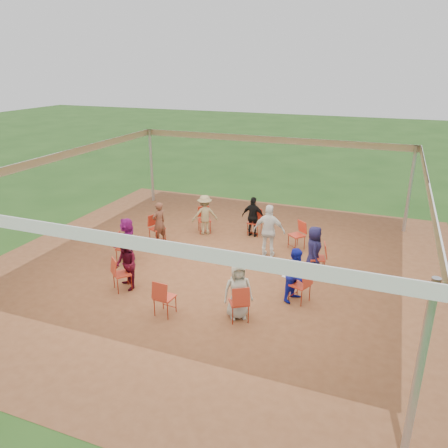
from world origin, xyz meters
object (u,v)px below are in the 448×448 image
(chair_7, at_px, (122,274))
(person_seated_1, at_px, (314,250))
(chair_6, at_px, (124,248))
(person_seated_5, at_px, (127,240))
(chair_1, at_px, (318,258))
(cable_coil, at_px, (256,263))
(person_seated_7, at_px, (238,290))
(laptop, at_px, (291,274))
(chair_9, at_px, (239,302))
(person_seated_4, at_px, (159,223))
(chair_2, at_px, (297,235))
(chair_5, at_px, (157,229))
(standing_person, at_px, (269,231))
(person_seated_3, at_px, (205,215))
(chair_0, at_px, (300,285))
(chair_4, at_px, (204,220))
(person_seated_6, at_px, (126,265))
(chair_3, at_px, (254,222))
(person_seated_0, at_px, (296,275))
(chair_8, at_px, (165,297))
(person_seated_2, at_px, (253,217))

(chair_7, relative_size, person_seated_1, 0.66)
(chair_6, distance_m, person_seated_5, 0.27)
(chair_1, height_order, cable_coil, chair_1)
(person_seated_7, distance_m, laptop, 1.61)
(chair_7, bearing_deg, chair_9, 36.00)
(person_seated_4, distance_m, person_seated_7, 5.09)
(chair_2, bearing_deg, chair_9, 126.00)
(chair_5, height_order, standing_person, standing_person)
(person_seated_3, height_order, person_seated_5, same)
(cable_coil, bearing_deg, person_seated_5, -160.99)
(chair_5, distance_m, chair_6, 1.73)
(person_seated_4, bearing_deg, chair_0, 90.00)
(person_seated_4, bearing_deg, chair_4, 165.86)
(laptop, bearing_deg, standing_person, 50.47)
(chair_6, height_order, person_seated_6, person_seated_6)
(chair_6, distance_m, person_seated_7, 4.43)
(chair_6, distance_m, person_seated_4, 1.71)
(chair_0, distance_m, chair_1, 1.73)
(standing_person, bearing_deg, chair_6, 21.98)
(chair_4, relative_size, chair_5, 1.00)
(person_seated_7, height_order, standing_person, standing_person)
(person_seated_1, bearing_deg, person_seated_5, 90.00)
(chair_3, relative_size, person_seated_5, 0.66)
(chair_6, distance_m, person_seated_1, 5.47)
(chair_5, bearing_deg, chair_3, 144.00)
(chair_5, distance_m, person_seated_6, 3.22)
(chair_1, bearing_deg, chair_7, 108.00)
(person_seated_1, bearing_deg, person_seated_0, 162.00)
(person_seated_5, bearing_deg, person_seated_0, 72.00)
(standing_person, bearing_deg, chair_2, -131.86)
(chair_2, height_order, chair_8, same)
(standing_person, bearing_deg, cable_coil, 70.73)
(chair_4, xyz_separation_m, standing_person, (2.61, -1.12, 0.37))
(person_seated_1, relative_size, person_seated_4, 1.00)
(person_seated_2, bearing_deg, chair_8, 90.00)
(laptop, bearing_deg, chair_6, 108.98)
(chair_1, relative_size, person_seated_6, 0.66)
(person_seated_4, bearing_deg, person_seated_3, 162.00)
(chair_0, xyz_separation_m, chair_6, (-5.30, 0.41, 0.00))
(chair_3, bearing_deg, chair_8, 90.00)
(chair_9, bearing_deg, chair_7, 144.00)
(chair_9, bearing_deg, person_seated_2, 72.41)
(person_seated_7, height_order, cable_coil, person_seated_7)
(chair_4, xyz_separation_m, person_seated_7, (2.87, -4.66, 0.24))
(person_seated_2, bearing_deg, chair_5, 34.27)
(chair_5, relative_size, cable_coil, 2.15)
(chair_2, relative_size, chair_4, 1.00)
(chair_1, bearing_deg, chair_0, 162.00)
(chair_0, relative_size, chair_9, 1.00)
(chair_7, xyz_separation_m, person_seated_1, (4.41, 2.76, 0.24))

